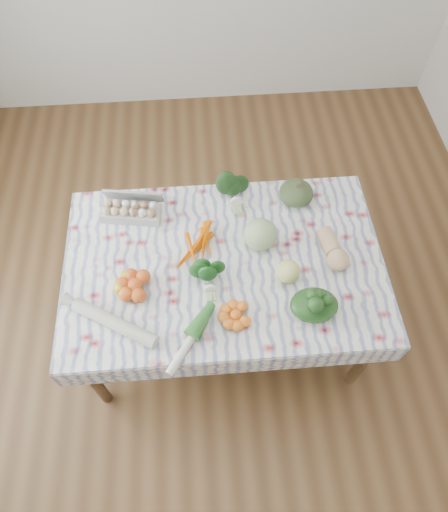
{
  "coord_description": "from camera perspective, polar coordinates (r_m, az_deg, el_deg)",
  "views": [
    {
      "loc": [
        -0.1,
        -1.23,
        2.78
      ],
      "look_at": [
        0.0,
        0.0,
        0.82
      ],
      "focal_mm": 32.0,
      "sensor_mm": 36.0,
      "label": 1
    }
  ],
  "objects": [
    {
      "name": "kabocha_squash",
      "position": [
        2.58,
        9.01,
        7.79
      ],
      "size": [
        0.22,
        0.22,
        0.12
      ],
      "primitive_type": "ellipsoid",
      "rotation": [
        0.0,
        0.0,
        0.2
      ],
      "color": "#394B27",
      "rests_on": "tablecloth"
    },
    {
      "name": "orange_cluster",
      "position": [
        2.29,
        -11.1,
        -3.61
      ],
      "size": [
        0.28,
        0.28,
        0.08
      ],
      "primitive_type": "cube",
      "rotation": [
        0.0,
        0.0,
        -0.17
      ],
      "color": "orange",
      "rests_on": "tablecloth"
    },
    {
      "name": "leek",
      "position": [
        2.16,
        -4.2,
        -10.38
      ],
      "size": [
        0.24,
        0.34,
        0.04
      ],
      "primitive_type": "cylinder",
      "rotation": [
        1.57,
        0.0,
        -0.59
      ],
      "color": "white",
      "rests_on": "tablecloth"
    },
    {
      "name": "egg_carton",
      "position": [
        2.55,
        -11.59,
        5.41
      ],
      "size": [
        0.34,
        0.18,
        0.09
      ],
      "primitive_type": "cube",
      "rotation": [
        0.0,
        0.0,
        -0.15
      ],
      "color": "#A5A5A0",
      "rests_on": "tablecloth"
    },
    {
      "name": "carrot_bunch",
      "position": [
        2.39,
        -3.71,
        1.2
      ],
      "size": [
        0.32,
        0.31,
        0.05
      ],
      "primitive_type": "cube",
      "rotation": [
        0.0,
        0.0,
        -0.41
      ],
      "color": "#ED6200",
      "rests_on": "tablecloth"
    },
    {
      "name": "dining_table",
      "position": [
        2.44,
        0.0,
        -1.77
      ],
      "size": [
        1.6,
        1.0,
        0.75
      ],
      "color": "brown",
      "rests_on": "ground"
    },
    {
      "name": "ground",
      "position": [
        3.04,
        0.0,
        -8.24
      ],
      "size": [
        4.5,
        4.5,
        0.0
      ],
      "primitive_type": "plane",
      "color": "#55371D",
      "rests_on": "ground"
    },
    {
      "name": "cabbage",
      "position": [
        2.36,
        4.53,
        2.7
      ],
      "size": [
        0.18,
        0.18,
        0.17
      ],
      "primitive_type": "sphere",
      "rotation": [
        0.0,
        0.0,
        -0.04
      ],
      "color": "#98B577",
      "rests_on": "tablecloth"
    },
    {
      "name": "daikon",
      "position": [
        2.23,
        -13.5,
        -8.15
      ],
      "size": [
        0.44,
        0.3,
        0.07
      ],
      "primitive_type": "cylinder",
      "rotation": [
        1.57,
        0.0,
        1.04
      ],
      "color": "beige",
      "rests_on": "tablecloth"
    },
    {
      "name": "butternut_squash",
      "position": [
        2.41,
        13.52,
        0.88
      ],
      "size": [
        0.15,
        0.26,
        0.11
      ],
      "primitive_type": "ellipsoid",
      "rotation": [
        0.0,
        0.0,
        0.17
      ],
      "color": "tan",
      "rests_on": "tablecloth"
    },
    {
      "name": "mandarin_cluster",
      "position": [
        2.19,
        1.44,
        -7.36
      ],
      "size": [
        0.21,
        0.21,
        0.06
      ],
      "primitive_type": "cube",
      "rotation": [
        0.0,
        0.0,
        0.1
      ],
      "color": "orange",
      "rests_on": "tablecloth"
    },
    {
      "name": "broccoli",
      "position": [
        2.25,
        -1.88,
        -2.86
      ],
      "size": [
        0.15,
        0.15,
        0.1
      ],
      "primitive_type": "ellipsoid",
      "rotation": [
        0.0,
        0.0,
        0.03
      ],
      "color": "#184D18",
      "rests_on": "tablecloth"
    },
    {
      "name": "tablecloth",
      "position": [
        2.37,
        0.0,
        -0.82
      ],
      "size": [
        1.66,
        1.06,
        0.01
      ],
      "primitive_type": "cube",
      "color": "white",
      "rests_on": "dining_table"
    },
    {
      "name": "spinach_bag",
      "position": [
        2.23,
        11.2,
        -6.03
      ],
      "size": [
        0.24,
        0.2,
        0.1
      ],
      "primitive_type": "ellipsoid",
      "rotation": [
        0.0,
        0.0,
        0.05
      ],
      "color": "#173613",
      "rests_on": "tablecloth"
    },
    {
      "name": "grapefruit",
      "position": [
        2.29,
        8.04,
        -1.94
      ],
      "size": [
        0.13,
        0.13,
        0.12
      ],
      "primitive_type": "sphere",
      "rotation": [
        0.0,
        0.0,
        -0.11
      ],
      "color": "#E0E378",
      "rests_on": "tablecloth"
    },
    {
      "name": "kale_bunch",
      "position": [
        2.55,
        1.37,
        8.27
      ],
      "size": [
        0.2,
        0.17,
        0.16
      ],
      "primitive_type": "ellipsoid",
      "rotation": [
        0.0,
        0.0,
        0.1
      ],
      "color": "#183715",
      "rests_on": "tablecloth"
    }
  ]
}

